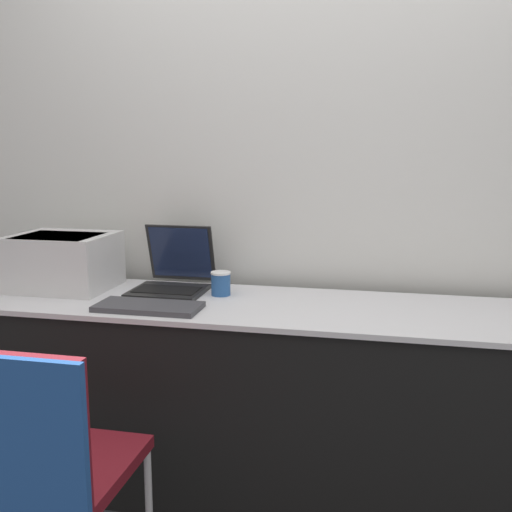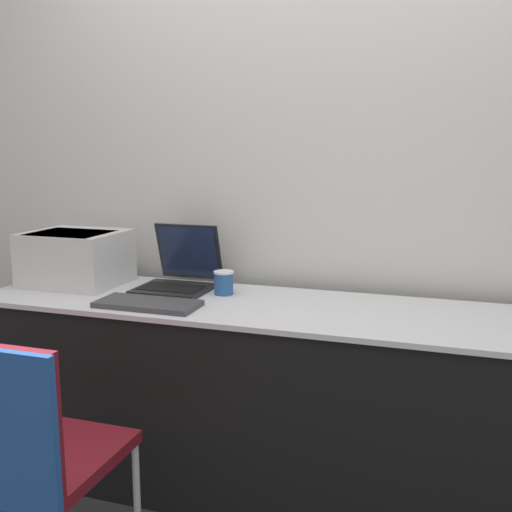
% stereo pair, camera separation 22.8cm
% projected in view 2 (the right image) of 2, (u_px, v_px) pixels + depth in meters
% --- Properties ---
extents(wall_back, '(8.00, 0.05, 2.60)m').
position_uv_depth(wall_back, '(320.00, 160.00, 2.51)').
color(wall_back, silver).
rests_on(wall_back, ground_plane).
extents(table, '(2.52, 0.59, 0.76)m').
position_uv_depth(table, '(294.00, 402.00, 2.31)').
color(table, black).
rests_on(table, ground_plane).
extents(printer, '(0.40, 0.34, 0.23)m').
position_uv_depth(printer, '(76.00, 256.00, 2.60)').
color(printer, silver).
rests_on(printer, table).
extents(laptop_left, '(0.29, 0.34, 0.26)m').
position_uv_depth(laptop_left, '(179.00, 275.00, 2.53)').
color(laptop_left, black).
rests_on(laptop_left, table).
extents(external_keyboard, '(0.39, 0.17, 0.02)m').
position_uv_depth(external_keyboard, '(148.00, 304.00, 2.25)').
color(external_keyboard, '#3D3D42').
rests_on(external_keyboard, table).
extents(coffee_cup, '(0.08, 0.08, 0.10)m').
position_uv_depth(coffee_cup, '(224.00, 283.00, 2.43)').
color(coffee_cup, '#285699').
rests_on(coffee_cup, table).
extents(chair, '(0.45, 0.46, 0.85)m').
position_uv_depth(chair, '(17.00, 443.00, 1.70)').
color(chair, maroon).
rests_on(chair, ground_plane).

